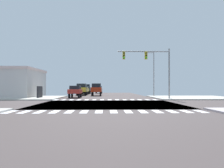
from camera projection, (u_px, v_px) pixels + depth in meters
name	position (u px, v px, depth m)	size (l,w,h in m)	color
ground	(108.00, 104.00, 23.05)	(90.00, 90.00, 0.05)	#463C3C
sidewalk_corner_ne	(192.00, 97.00, 35.43)	(12.00, 12.00, 0.14)	#B2ADA3
sidewalk_corner_nw	(21.00, 98.00, 34.67)	(12.00, 12.00, 0.14)	#B2B0A4
crosswalk_near	(106.00, 112.00, 15.75)	(13.50, 2.00, 0.01)	silver
crosswalk_far	(106.00, 100.00, 30.34)	(13.50, 2.00, 0.01)	silver
traffic_signal_mast	(149.00, 62.00, 30.98)	(7.05, 0.55, 6.85)	gray
street_lamp	(152.00, 70.00, 39.89)	(1.78, 0.32, 7.70)	gray
bank_building	(2.00, 83.00, 37.88)	(13.33, 10.82, 4.67)	silver
sedan_nearside_1	(75.00, 91.00, 36.16)	(1.80, 4.30, 1.88)	black
suv_farside_1	(97.00, 88.00, 44.63)	(1.96, 4.60, 2.34)	black
pickup_crossing_1	(82.00, 89.00, 46.42)	(2.00, 5.10, 2.35)	black
sedan_queued_2	(85.00, 89.00, 52.23)	(1.80, 4.30, 1.88)	black
sedan_trailing_4	(99.00, 89.00, 61.76)	(1.80, 4.30, 1.88)	black
pickup_inner_2	(87.00, 89.00, 57.90)	(2.00, 5.10, 2.35)	black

